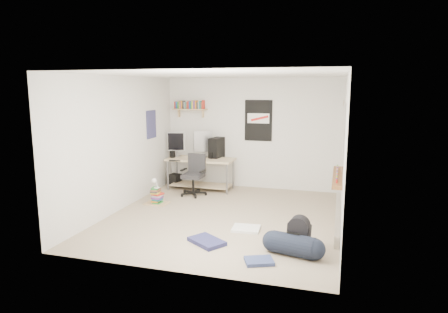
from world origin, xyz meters
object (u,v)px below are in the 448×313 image
(office_chair, at_px, (193,173))
(book_stack, at_px, (157,196))
(duffel_bag, at_px, (293,246))
(backpack, at_px, (299,238))
(desk, at_px, (201,173))

(office_chair, xyz_separation_m, book_stack, (-0.48, -0.80, -0.34))
(duffel_bag, bearing_deg, book_stack, 161.80)
(office_chair, xyz_separation_m, backpack, (2.48, -2.40, -0.29))
(desk, distance_m, backpack, 3.85)
(backpack, bearing_deg, book_stack, 159.60)
(desk, relative_size, book_stack, 3.83)
(desk, height_order, office_chair, office_chair)
(desk, height_order, book_stack, desk)
(office_chair, bearing_deg, duffel_bag, -40.61)
(desk, height_order, duffel_bag, desk)
(office_chair, bearing_deg, desk, 97.22)
(book_stack, bearing_deg, desk, 70.76)
(book_stack, bearing_deg, duffel_bag, -31.04)
(office_chair, distance_m, book_stack, 0.99)
(backpack, height_order, book_stack, backpack)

